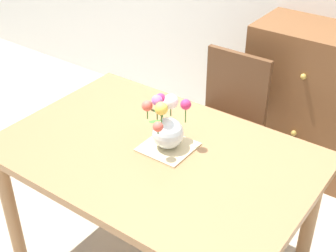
% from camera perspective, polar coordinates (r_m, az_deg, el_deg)
% --- Properties ---
extents(dining_table, '(1.45, 0.97, 0.76)m').
position_cam_1_polar(dining_table, '(2.25, -1.44, -5.03)').
color(dining_table, '#9E7047').
rests_on(dining_table, ground_plane).
extents(chair_far, '(0.42, 0.42, 0.90)m').
position_cam_1_polar(chair_far, '(2.95, 7.00, 1.24)').
color(chair_far, brown).
rests_on(chair_far, ground_plane).
extents(placemat, '(0.23, 0.23, 0.01)m').
position_cam_1_polar(placemat, '(2.22, 0.00, -2.53)').
color(placemat, '#CCB789').
rests_on(placemat, dining_table).
extents(flower_vase, '(0.21, 0.21, 0.25)m').
position_cam_1_polar(flower_vase, '(2.16, -0.15, 0.09)').
color(flower_vase, silver).
rests_on(flower_vase, placemat).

